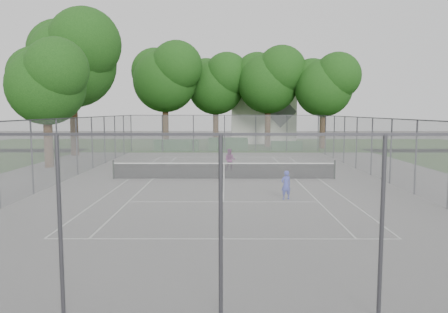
{
  "coord_description": "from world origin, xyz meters",
  "views": [
    {
      "loc": [
        0.09,
        -24.94,
        3.93
      ],
      "look_at": [
        0.0,
        1.0,
        1.2
      ],
      "focal_mm": 35.0,
      "sensor_mm": 36.0,
      "label": 1
    }
  ],
  "objects_px": {
    "house": "(262,112)",
    "girl_player": "(286,185)",
    "tennis_net": "(224,170)",
    "woman_player": "(230,160)"
  },
  "relations": [
    {
      "from": "woman_player",
      "to": "tennis_net",
      "type": "bearing_deg",
      "value": -83.84
    },
    {
      "from": "house",
      "to": "girl_player",
      "type": "bearing_deg",
      "value": -93.07
    },
    {
      "from": "house",
      "to": "girl_player",
      "type": "relative_size",
      "value": 7.33
    },
    {
      "from": "house",
      "to": "girl_player",
      "type": "height_order",
      "value": "house"
    },
    {
      "from": "tennis_net",
      "to": "house",
      "type": "xyz_separation_m",
      "value": [
        4.65,
        29.18,
        3.29
      ]
    },
    {
      "from": "tennis_net",
      "to": "house",
      "type": "bearing_deg",
      "value": 80.94
    },
    {
      "from": "girl_player",
      "to": "house",
      "type": "bearing_deg",
      "value": -112.18
    },
    {
      "from": "tennis_net",
      "to": "woman_player",
      "type": "relative_size",
      "value": 8.86
    },
    {
      "from": "tennis_net",
      "to": "girl_player",
      "type": "relative_size",
      "value": 9.99
    },
    {
      "from": "house",
      "to": "woman_player",
      "type": "xyz_separation_m",
      "value": [
        -4.27,
        -25.79,
        -3.08
      ]
    }
  ]
}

